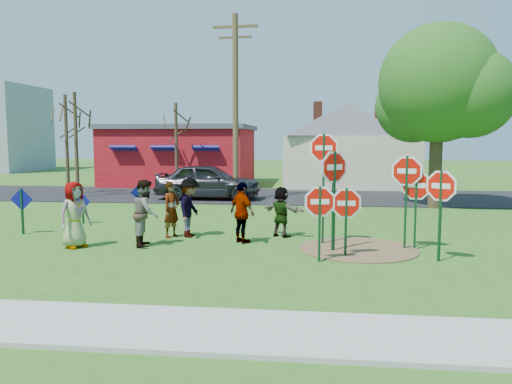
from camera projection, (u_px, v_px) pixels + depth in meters
ground at (203, 238)px, 14.99m from camera, size 120.00×120.00×0.00m
sidewalk at (103, 325)px, 7.87m from camera, size 22.00×1.80×0.08m
road at (251, 195)px, 26.35m from camera, size 120.00×7.50×0.04m
dirt_patch at (358, 249)px, 13.49m from camera, size 3.20×3.20×0.03m
red_building at (181, 155)px, 33.19m from camera, size 9.40×7.69×3.90m
cream_house at (349, 140)px, 31.84m from camera, size 9.40×9.40×6.50m
stop_sign_a at (320, 207)px, 12.02m from camera, size 1.01×0.13×1.98m
stop_sign_b at (324, 160)px, 13.97m from camera, size 1.08×0.18×3.28m
stop_sign_c at (407, 181)px, 13.36m from camera, size 1.08×0.28×2.68m
stop_sign_d at (416, 191)px, 13.36m from camera, size 1.06×0.22×2.28m
stop_sign_e at (346, 208)px, 12.59m from camera, size 1.04×0.13×1.88m
stop_sign_f at (441, 193)px, 12.02m from camera, size 0.85×0.60×2.36m
stop_sign_g at (334, 178)px, 13.09m from camera, size 0.92×0.73×2.82m
blue_diamond_b at (22, 206)px, 15.61m from camera, size 0.72×0.07×1.46m
blue_diamond_c at (83, 205)px, 17.56m from camera, size 0.61×0.12×1.09m
blue_diamond_d at (139, 196)px, 19.77m from camera, size 0.55×0.30×1.19m
person_a at (75, 215)px, 13.64m from camera, size 0.96×1.07×1.83m
person_b at (171, 210)px, 15.13m from camera, size 0.64×0.73×1.69m
person_c at (146, 213)px, 13.90m from camera, size 0.86×1.02×1.86m
person_d at (190, 207)px, 15.17m from camera, size 0.76×1.22×1.81m
person_e at (242, 213)px, 14.25m from camera, size 1.03×1.03×1.76m
person_f at (281, 212)px, 15.18m from camera, size 1.47×1.11×1.54m
suv at (208, 181)px, 24.58m from camera, size 5.16×2.08×1.76m
utility_pole at (235, 104)px, 23.86m from camera, size 2.17×0.28×8.86m
leafy_tree at (441, 90)px, 21.25m from camera, size 5.55×5.06×7.88m
bare_tree_west at (76, 130)px, 25.17m from camera, size 1.80×1.80×5.34m
bare_tree_east at (176, 134)px, 28.30m from camera, size 1.80×1.80×5.04m
bare_tree_mid at (66, 130)px, 26.57m from camera, size 1.80×1.80×5.34m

